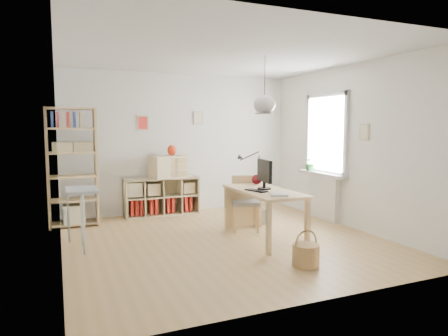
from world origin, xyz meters
name	(u,v)px	position (x,y,z in m)	size (l,w,h in m)	color
ground	(226,241)	(0.00, 0.00, 0.00)	(4.50, 4.50, 0.00)	tan
room_shell	(265,105)	(0.55, -0.15, 2.00)	(4.50, 4.50, 4.50)	white
window_unit	(327,134)	(2.23, 0.60, 1.55)	(0.07, 1.16, 1.46)	white
radiator	(323,197)	(2.19, 0.60, 0.40)	(0.10, 0.80, 0.80)	silver
windowsill	(322,174)	(2.14, 0.60, 0.83)	(0.22, 1.20, 0.06)	silver
desk	(264,196)	(0.55, -0.15, 0.66)	(0.70, 1.50, 0.75)	tan
cube_shelf	(160,199)	(-0.47, 2.08, 0.30)	(1.40, 0.38, 0.72)	tan
tall_bookshelf	(72,162)	(-2.04, 1.80, 1.09)	(0.80, 0.38, 2.00)	tan
side_table	(77,202)	(-2.04, 0.35, 0.67)	(0.40, 0.55, 0.85)	#9B9B9E
chair	(245,199)	(0.55, 0.48, 0.50)	(0.55, 0.55, 0.88)	#9B9B9E
wicker_basket	(306,254)	(0.48, -1.37, 0.15)	(0.33, 0.32, 0.45)	olive
storage_chest	(248,212)	(0.82, 0.90, 0.18)	(0.63, 0.68, 0.54)	#B3B3AF
monitor	(264,173)	(0.59, -0.09, 1.00)	(0.20, 0.51, 0.44)	black
keyboard	(256,191)	(0.39, -0.22, 0.76)	(0.13, 0.35, 0.02)	black
task_lamp	(248,164)	(0.60, 0.46, 1.08)	(0.46, 0.17, 0.49)	black
yarn_ball	(257,179)	(0.71, 0.39, 0.83)	(0.16, 0.16, 0.16)	#490914
paper_tray	(278,194)	(0.52, -0.63, 0.76)	(0.23, 0.29, 0.03)	silver
drawer_chest	(168,167)	(-0.32, 2.04, 0.93)	(0.72, 0.33, 0.41)	tan
red_vase	(172,150)	(-0.25, 2.04, 1.23)	(0.17, 0.17, 0.20)	#A7230D
potted_plant	(311,163)	(2.12, 0.91, 1.00)	(0.26, 0.22, 0.29)	#27682A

